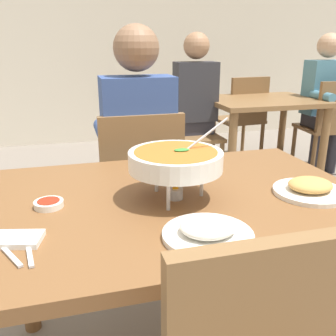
{
  "coord_description": "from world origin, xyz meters",
  "views": [
    {
      "loc": [
        -0.34,
        -1.09,
        1.22
      ],
      "look_at": [
        0.0,
        0.15,
        0.79
      ],
      "focal_mm": 39.89,
      "sensor_mm": 36.0,
      "label": 1
    }
  ],
  "objects_px": {
    "diner_main": "(137,140)",
    "patron_bg_middle": "(194,100)",
    "appetizer_plate": "(310,188)",
    "chair_bg_right": "(243,114)",
    "sauce_dish": "(49,204)",
    "chair_bg_middle": "(191,126)",
    "dining_table_main": "(179,225)",
    "chair_bg_left": "(330,123)",
    "chair_bg_corner": "(181,116)",
    "rice_plate": "(208,231)",
    "chair_diner_main": "(139,184)",
    "patron_bg_left": "(326,96)",
    "curry_bowl": "(176,161)",
    "dining_table_far": "(262,113)"
  },
  "relations": [
    {
      "from": "diner_main",
      "to": "patron_bg_middle",
      "type": "distance_m",
      "value": 1.47
    },
    {
      "from": "appetizer_plate",
      "to": "chair_bg_right",
      "type": "bearing_deg",
      "value": 68.34
    },
    {
      "from": "sauce_dish",
      "to": "patron_bg_middle",
      "type": "distance_m",
      "value": 2.33
    },
    {
      "from": "patron_bg_middle",
      "to": "chair_bg_middle",
      "type": "bearing_deg",
      "value": -160.29
    },
    {
      "from": "dining_table_main",
      "to": "chair_bg_left",
      "type": "relative_size",
      "value": 1.39
    },
    {
      "from": "chair_bg_middle",
      "to": "appetizer_plate",
      "type": "bearing_deg",
      "value": -97.78
    },
    {
      "from": "appetizer_plate",
      "to": "chair_bg_corner",
      "type": "xyz_separation_m",
      "value": [
        0.36,
        2.65,
        -0.25
      ]
    },
    {
      "from": "chair_bg_middle",
      "to": "rice_plate",
      "type": "bearing_deg",
      "value": -107.46
    },
    {
      "from": "chair_diner_main",
      "to": "rice_plate",
      "type": "xyz_separation_m",
      "value": [
        -0.01,
        -1.02,
        0.25
      ]
    },
    {
      "from": "chair_bg_corner",
      "to": "patron_bg_left",
      "type": "distance_m",
      "value": 1.41
    },
    {
      "from": "curry_bowl",
      "to": "rice_plate",
      "type": "height_order",
      "value": "curry_bowl"
    },
    {
      "from": "chair_bg_right",
      "to": "patron_bg_left",
      "type": "relative_size",
      "value": 0.69
    },
    {
      "from": "chair_bg_corner",
      "to": "patron_bg_middle",
      "type": "xyz_separation_m",
      "value": [
        -0.04,
        -0.51,
        0.24
      ]
    },
    {
      "from": "chair_bg_left",
      "to": "appetizer_plate",
      "type": "bearing_deg",
      "value": -129.77
    },
    {
      "from": "sauce_dish",
      "to": "patron_bg_middle",
      "type": "height_order",
      "value": "patron_bg_middle"
    },
    {
      "from": "patron_bg_middle",
      "to": "diner_main",
      "type": "bearing_deg",
      "value": -120.4
    },
    {
      "from": "appetizer_plate",
      "to": "chair_bg_middle",
      "type": "relative_size",
      "value": 0.27
    },
    {
      "from": "curry_bowl",
      "to": "appetizer_plate",
      "type": "height_order",
      "value": "curry_bowl"
    },
    {
      "from": "chair_bg_middle",
      "to": "chair_bg_right",
      "type": "relative_size",
      "value": 1.0
    },
    {
      "from": "sauce_dish",
      "to": "chair_bg_middle",
      "type": "distance_m",
      "value": 2.31
    },
    {
      "from": "dining_table_main",
      "to": "sauce_dish",
      "type": "xyz_separation_m",
      "value": [
        -0.42,
        0.02,
        0.12
      ]
    },
    {
      "from": "diner_main",
      "to": "chair_bg_middle",
      "type": "bearing_deg",
      "value": 60.39
    },
    {
      "from": "chair_bg_middle",
      "to": "patron_bg_middle",
      "type": "xyz_separation_m",
      "value": [
        0.03,
        0.01,
        0.24
      ]
    },
    {
      "from": "rice_plate",
      "to": "patron_bg_left",
      "type": "relative_size",
      "value": 0.18
    },
    {
      "from": "sauce_dish",
      "to": "chair_bg_left",
      "type": "bearing_deg",
      "value": 36.53
    },
    {
      "from": "chair_bg_left",
      "to": "chair_bg_corner",
      "type": "bearing_deg",
      "value": 150.75
    },
    {
      "from": "diner_main",
      "to": "patron_bg_left",
      "type": "distance_m",
      "value": 2.36
    },
    {
      "from": "diner_main",
      "to": "chair_bg_left",
      "type": "bearing_deg",
      "value": 27.89
    },
    {
      "from": "dining_table_main",
      "to": "patron_bg_middle",
      "type": "height_order",
      "value": "patron_bg_middle"
    },
    {
      "from": "chair_diner_main",
      "to": "sauce_dish",
      "type": "relative_size",
      "value": 10.0
    },
    {
      "from": "curry_bowl",
      "to": "appetizer_plate",
      "type": "xyz_separation_m",
      "value": [
        0.45,
        -0.08,
        -0.11
      ]
    },
    {
      "from": "chair_diner_main",
      "to": "chair_bg_corner",
      "type": "bearing_deg",
      "value": 66.68
    },
    {
      "from": "chair_diner_main",
      "to": "chair_bg_middle",
      "type": "distance_m",
      "value": 1.48
    },
    {
      "from": "dining_table_far",
      "to": "chair_bg_middle",
      "type": "distance_m",
      "value": 0.68
    },
    {
      "from": "chair_bg_corner",
      "to": "rice_plate",
      "type": "bearing_deg",
      "value": -105.64
    },
    {
      "from": "dining_table_main",
      "to": "chair_bg_left",
      "type": "height_order",
      "value": "chair_bg_left"
    },
    {
      "from": "curry_bowl",
      "to": "patron_bg_middle",
      "type": "bearing_deg",
      "value": 69.54
    },
    {
      "from": "rice_plate",
      "to": "chair_bg_middle",
      "type": "relative_size",
      "value": 0.27
    },
    {
      "from": "curry_bowl",
      "to": "rice_plate",
      "type": "relative_size",
      "value": 1.39
    },
    {
      "from": "curry_bowl",
      "to": "patron_bg_left",
      "type": "relative_size",
      "value": 0.25
    },
    {
      "from": "patron_bg_middle",
      "to": "chair_bg_left",
      "type": "bearing_deg",
      "value": -8.36
    },
    {
      "from": "appetizer_plate",
      "to": "chair_bg_middle",
      "type": "height_order",
      "value": "chair_bg_middle"
    },
    {
      "from": "curry_bowl",
      "to": "rice_plate",
      "type": "distance_m",
      "value": 0.29
    },
    {
      "from": "dining_table_far",
      "to": "chair_bg_left",
      "type": "xyz_separation_m",
      "value": [
        0.66,
        -0.12,
        -0.1
      ]
    },
    {
      "from": "appetizer_plate",
      "to": "patron_bg_middle",
      "type": "height_order",
      "value": "patron_bg_middle"
    },
    {
      "from": "diner_main",
      "to": "patron_bg_left",
      "type": "relative_size",
      "value": 1.0
    },
    {
      "from": "appetizer_plate",
      "to": "chair_bg_middle",
      "type": "bearing_deg",
      "value": 82.22
    },
    {
      "from": "chair_bg_corner",
      "to": "patron_bg_middle",
      "type": "height_order",
      "value": "patron_bg_middle"
    },
    {
      "from": "dining_table_far",
      "to": "patron_bg_left",
      "type": "xyz_separation_m",
      "value": [
        0.65,
        -0.01,
        0.14
      ]
    },
    {
      "from": "sauce_dish",
      "to": "patron_bg_middle",
      "type": "relative_size",
      "value": 0.07
    }
  ]
}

